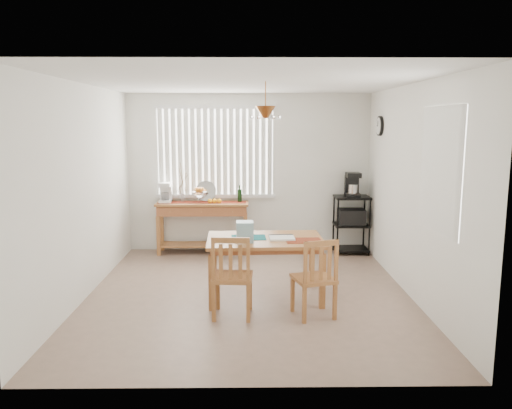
{
  "coord_description": "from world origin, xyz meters",
  "views": [
    {
      "loc": [
        0.02,
        -6.01,
        2.13
      ],
      "look_at": [
        0.1,
        0.55,
        1.05
      ],
      "focal_mm": 35.0,
      "sensor_mm": 36.0,
      "label": 1
    }
  ],
  "objects_px": {
    "sideboard": "(203,215)",
    "wire_cart": "(351,219)",
    "dining_table": "(265,245)",
    "chair_left": "(232,277)",
    "cart_items": "(352,185)",
    "chair_right": "(315,278)"
  },
  "relations": [
    {
      "from": "dining_table",
      "to": "chair_left",
      "type": "bearing_deg",
      "value": -121.58
    },
    {
      "from": "sideboard",
      "to": "dining_table",
      "type": "height_order",
      "value": "sideboard"
    },
    {
      "from": "sideboard",
      "to": "chair_right",
      "type": "distance_m",
      "value": 3.16
    },
    {
      "from": "sideboard",
      "to": "wire_cart",
      "type": "distance_m",
      "value": 2.43
    },
    {
      "from": "cart_items",
      "to": "chair_right",
      "type": "relative_size",
      "value": 0.43
    },
    {
      "from": "sideboard",
      "to": "dining_table",
      "type": "distance_m",
      "value": 2.35
    },
    {
      "from": "dining_table",
      "to": "chair_left",
      "type": "relative_size",
      "value": 1.52
    },
    {
      "from": "dining_table",
      "to": "chair_left",
      "type": "height_order",
      "value": "chair_left"
    },
    {
      "from": "wire_cart",
      "to": "chair_left",
      "type": "xyz_separation_m",
      "value": [
        -1.86,
        -2.74,
        -0.11
      ]
    },
    {
      "from": "cart_items",
      "to": "chair_left",
      "type": "xyz_separation_m",
      "value": [
        -1.86,
        -2.75,
        -0.67
      ]
    },
    {
      "from": "cart_items",
      "to": "chair_left",
      "type": "height_order",
      "value": "cart_items"
    },
    {
      "from": "wire_cart",
      "to": "dining_table",
      "type": "relative_size",
      "value": 0.66
    },
    {
      "from": "wire_cart",
      "to": "cart_items",
      "type": "bearing_deg",
      "value": 90.0
    },
    {
      "from": "dining_table",
      "to": "sideboard",
      "type": "bearing_deg",
      "value": 113.83
    },
    {
      "from": "chair_left",
      "to": "chair_right",
      "type": "height_order",
      "value": "chair_left"
    },
    {
      "from": "cart_items",
      "to": "chair_right",
      "type": "bearing_deg",
      "value": -108.99
    },
    {
      "from": "chair_left",
      "to": "chair_right",
      "type": "relative_size",
      "value": 1.04
    },
    {
      "from": "sideboard",
      "to": "cart_items",
      "type": "distance_m",
      "value": 2.48
    },
    {
      "from": "wire_cart",
      "to": "cart_items",
      "type": "height_order",
      "value": "cart_items"
    },
    {
      "from": "sideboard",
      "to": "wire_cart",
      "type": "xyz_separation_m",
      "value": [
        2.43,
        -0.03,
        -0.06
      ]
    },
    {
      "from": "dining_table",
      "to": "chair_left",
      "type": "distance_m",
      "value": 0.75
    },
    {
      "from": "cart_items",
      "to": "chair_right",
      "type": "distance_m",
      "value": 3.0
    }
  ]
}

